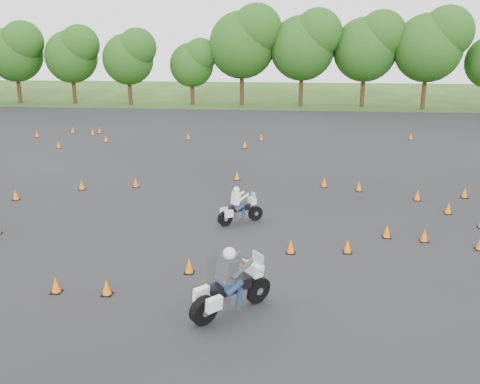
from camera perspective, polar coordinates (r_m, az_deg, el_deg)
The scene contains 6 objects.
ground at distance 17.65m, azimuth -1.30°, elevation -7.40°, with size 140.00×140.00×0.00m, color #2D5119.
asphalt_pad at distance 23.23m, azimuth 0.49°, elevation -1.45°, with size 62.00×62.00×0.00m, color black.
treeline at distance 51.70m, azimuth 7.33°, elevation 13.53°, with size 86.85×32.30×10.74m.
traffic_cones at distance 22.63m, azimuth 0.41°, elevation -1.34°, with size 36.00×32.56×0.45m.
rider_grey at distance 14.16m, azimuth -1.05°, elevation -9.18°, with size 2.59×0.80×2.00m, color #36373D, non-canonical shape.
rider_white at distance 20.86m, azimuth 0.06°, elevation -1.37°, with size 1.94×0.60×1.50m, color silver, non-canonical shape.
Camera 1 is at (2.00, -16.03, 7.11)m, focal length 40.00 mm.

